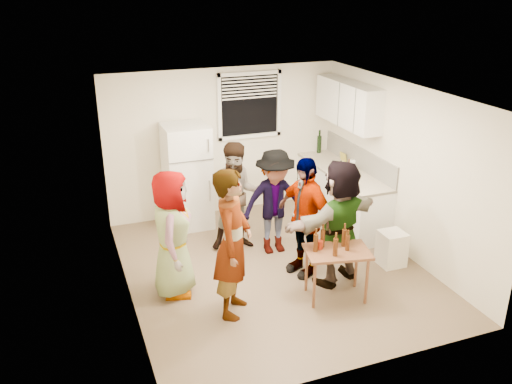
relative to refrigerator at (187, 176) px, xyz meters
name	(u,v)px	position (x,y,z in m)	size (l,w,h in m)	color
room	(274,269)	(0.75, -1.88, -0.85)	(4.00, 4.50, 2.50)	#EDE6CC
window	(250,105)	(1.20, 0.33, 1.00)	(1.12, 0.10, 1.06)	white
refrigerator	(187,176)	(0.00, 0.00, 0.00)	(0.70, 0.70, 1.70)	white
counter_lower	(342,196)	(2.45, -0.73, -0.42)	(0.60, 2.20, 0.86)	white
countertop	(343,171)	(2.45, -0.73, 0.03)	(0.64, 2.22, 0.04)	beige
backsplash	(359,157)	(2.74, -0.73, 0.23)	(0.03, 2.20, 0.36)	#B5B1A6
upper_cabinets	(348,104)	(2.58, -0.53, 1.10)	(0.34, 1.60, 0.70)	white
kettle	(341,170)	(2.40, -0.73, 0.05)	(0.21, 0.18, 0.18)	silver
paper_towel	(351,175)	(2.43, -1.02, 0.05)	(0.12, 0.12, 0.25)	white
wine_bottle	(319,152)	(2.50, 0.26, 0.05)	(0.08, 0.08, 0.31)	black
beer_bottle_counter	(348,177)	(2.35, -1.07, 0.05)	(0.06, 0.06, 0.22)	#47230C
blue_cup	(354,189)	(2.19, -1.54, 0.05)	(0.10, 0.10, 0.13)	#0438C4
picture_frame	(343,157)	(2.67, -0.33, 0.12)	(0.02, 0.18, 0.15)	gold
trash_bin	(392,249)	(2.38, -2.34, -0.60)	(0.34, 0.34, 0.50)	white
serving_table	(335,297)	(1.22, -2.82, -0.85)	(0.80, 0.53, 0.67)	brown
beer_bottle_table	(347,250)	(1.33, -2.85, -0.18)	(0.05, 0.05, 0.20)	#47230C
red_cup	(319,249)	(1.03, -2.70, -0.18)	(0.08, 0.08, 0.11)	#9A240E
guest_grey	(176,291)	(-0.68, -1.97, -0.85)	(0.82, 1.68, 0.53)	gray
guest_stripe	(234,311)	(-0.10, -2.66, -0.85)	(0.68, 1.86, 0.45)	#141933
guest_back_left	(238,247)	(0.50, -1.07, -0.85)	(0.81, 1.66, 0.63)	brown
guest_back_right	(274,250)	(0.97, -1.37, -0.85)	(1.03, 1.59, 0.59)	#39393E
guest_black	(303,271)	(1.11, -2.08, -0.85)	(0.99, 1.68, 0.41)	black
guest_orange	(336,279)	(1.44, -2.45, -0.85)	(1.59, 1.72, 0.51)	#D46F44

